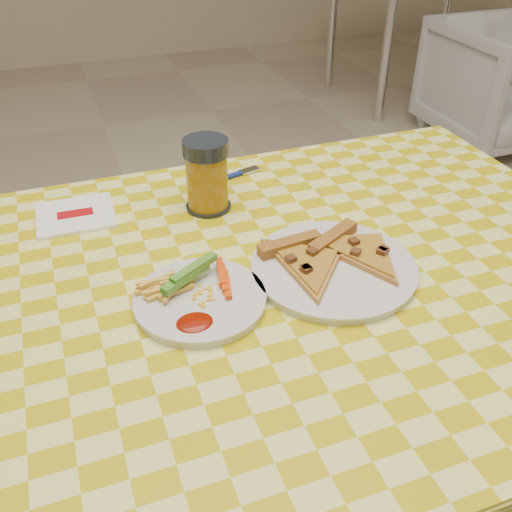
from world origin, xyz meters
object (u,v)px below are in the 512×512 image
at_px(plate_left, 200,301).
at_px(drink_glass, 207,176).
at_px(bg_chair, 508,78).
at_px(plate_right, 333,269).
at_px(table, 261,315).

bearing_deg(plate_left, drink_glass, 71.38).
height_order(plate_left, bg_chair, plate_left).
relative_size(plate_right, bg_chair, 0.37).
height_order(table, plate_right, plate_right).
height_order(table, bg_chair, table).
bearing_deg(bg_chair, table, -139.73).
distance_m(table, bg_chair, 2.66).
relative_size(plate_left, plate_right, 0.74).
height_order(table, drink_glass, drink_glass).
height_order(plate_left, plate_right, same).
bearing_deg(plate_right, plate_left, -178.75).
distance_m(plate_right, bg_chair, 2.60).
relative_size(plate_left, drink_glass, 1.41).
relative_size(table, plate_right, 4.91).
xyz_separation_m(plate_left, bg_chair, (2.13, 1.72, -0.41)).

